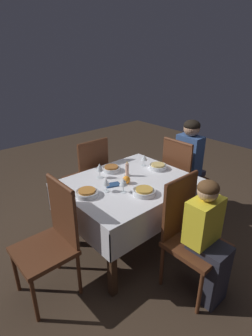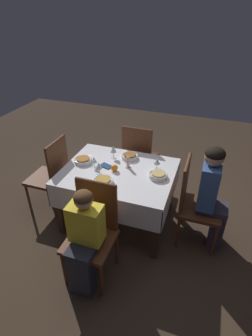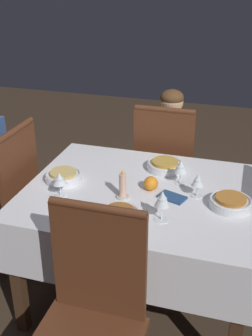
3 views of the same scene
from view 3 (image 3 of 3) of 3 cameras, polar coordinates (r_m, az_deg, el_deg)
name	(u,v)px [view 3 (image 3 of 3)]	position (r m, az deg, el deg)	size (l,w,h in m)	color
ground_plane	(141,295)	(2.70, 2.03, -16.83)	(8.00, 8.00, 0.00)	#3D2D21
dining_table	(143,206)	(2.31, 2.28, -5.17)	(1.26, 1.00, 0.73)	silver
chair_east	(5,197)	(2.69, -16.11, -3.83)	(0.44, 0.44, 1.01)	#562D19
chair_south	(166,165)	(3.00, 5.42, 0.43)	(0.44, 0.44, 1.01)	#562D19
chair_north	(90,317)	(1.82, -4.92, -19.45)	(0.44, 0.44, 1.01)	#562D19
person_child_yellow	(171,150)	(3.14, 6.11, 2.41)	(0.30, 0.33, 1.06)	#282833
bowl_east	(63,176)	(2.38, -8.51, -1.08)	(0.20, 0.20, 0.06)	silver
wine_glass_east	(60,179)	(2.19, -8.99, -1.54)	(0.08, 0.08, 0.13)	white
bowl_south	(165,165)	(2.49, 5.30, 0.40)	(0.21, 0.21, 0.06)	silver
wine_glass_south	(181,167)	(2.30, 7.43, 0.11)	(0.08, 0.08, 0.14)	white
bowl_north	(119,215)	(2.00, -0.92, -6.37)	(0.20, 0.20, 0.06)	silver
wine_glass_north	(162,200)	(1.96, 4.94, -4.30)	(0.07, 0.07, 0.16)	white
bowl_west	(230,202)	(2.16, 13.96, -4.49)	(0.21, 0.21, 0.06)	silver
wine_glass_west	(198,181)	(2.19, 9.72, -1.70)	(0.07, 0.07, 0.13)	white
candle_centerpiece	(123,187)	(2.16, -0.46, -2.65)	(0.07, 0.07, 0.16)	beige
orange_fruit	(151,183)	(2.25, 3.40, -2.10)	(0.08, 0.08, 0.08)	orange
napkin_red_folded	(172,197)	(2.20, 6.25, -3.96)	(0.16, 0.13, 0.01)	navy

